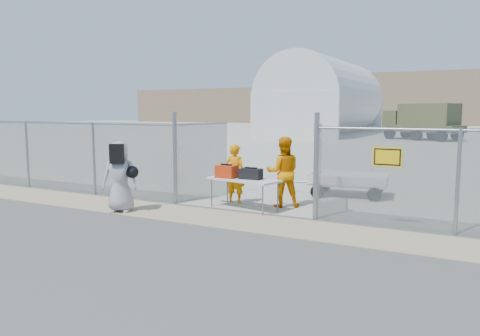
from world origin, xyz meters
The scene contains 13 objects.
ground centered at (0.00, 0.00, 0.00)m, with size 160.00×160.00×0.00m, color #444343.
tarmac_inside centered at (0.00, 42.00, 0.01)m, with size 160.00×80.00×0.01m, color #A7A998.
dirt_strip centered at (0.00, 1.00, 0.01)m, with size 44.00×1.60×0.01m, color tan.
chain_link_fence centered at (0.00, 2.00, 1.10)m, with size 40.00×0.20×2.20m, color gray, non-canonical shape.
quonset_hangar centered at (-10.00, 40.00, 4.00)m, with size 9.00×18.00×8.00m, color silver, non-canonical shape.
folding_table centered at (0.00, 2.21, 0.40)m, with size 1.90×0.79×0.81m, color silver, non-canonical shape.
orange_bag centered at (-0.46, 2.12, 0.97)m, with size 0.52×0.34×0.32m, color red.
black_duffel centered at (0.20, 2.21, 0.94)m, with size 0.55×0.32×0.27m, color black.
security_worker_left centered at (-0.55, 2.75, 0.82)m, with size 0.60×0.39×1.64m, color orange.
security_worker_right centered at (0.77, 2.97, 0.93)m, with size 0.91×0.71×1.86m, color orange.
visitor centered at (-2.60, 0.48, 0.90)m, with size 0.88×0.57×1.79m, color #9E9E9E.
utility_trailer centered at (1.88, 5.33, 0.36)m, with size 2.93×1.51×0.71m, color silver, non-canonical shape.
military_truck centered at (0.51, 34.53, 1.55)m, with size 6.50×2.40×3.10m, color #464A2D, non-canonical shape.
Camera 1 is at (5.48, -8.34, 2.55)m, focal length 35.00 mm.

